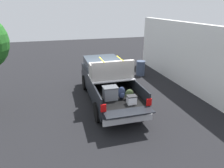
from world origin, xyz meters
name	(u,v)px	position (x,y,z in m)	size (l,w,h in m)	color
ground_plane	(109,100)	(0.00, 0.00, 0.00)	(40.00, 40.00, 0.00)	black
pickup_truck	(107,80)	(0.35, 0.00, 0.96)	(6.05, 2.06, 2.23)	black
building_facade	(184,55)	(1.04, -4.73, 1.79)	(10.33, 0.36, 3.58)	white
trash_can	(141,68)	(3.25, -3.07, 0.50)	(0.60, 0.60, 0.98)	#3F4C66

